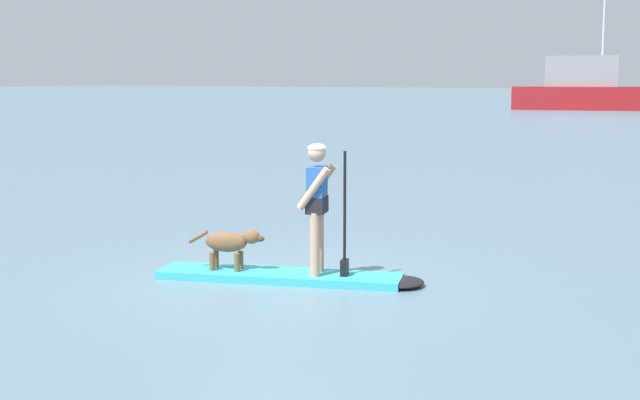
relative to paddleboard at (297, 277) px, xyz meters
The scene contains 5 objects.
ground_plane 0.23m from the paddleboard, 161.52° to the right, with size 400.00×400.00×0.00m, color slate.
paddleboard is the anchor object (origin of this frame).
person_paddler 1.03m from the paddleboard, 18.48° to the left, with size 0.67×0.58×1.63m.
dog 0.96m from the paddleboard, 161.52° to the right, with size 0.98×0.41×0.53m.
moored_boat_far_starboard 62.53m from the paddleboard, 100.67° to the left, with size 12.61×5.20×9.74m.
Camera 1 is at (5.98, -9.01, 2.53)m, focal length 49.08 mm.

